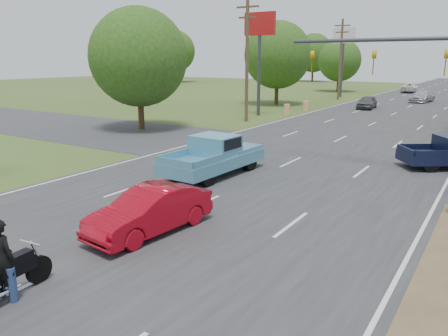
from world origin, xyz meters
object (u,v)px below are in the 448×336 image
Objects in this scene: motorcycle at (3,281)px; rider at (3,263)px; distant_car_silver at (422,96)px; distant_car_grey at (367,102)px; distant_car_white at (410,88)px; red_convertible at (150,211)px; blue_pickup at (215,155)px.

rider reaches higher than motorcycle.
distant_car_silver is at bearing 84.32° from motorcycle.
distant_car_silver is at bearing 67.46° from distant_car_grey.
distant_car_white is at bearing 87.33° from distant_car_grey.
distant_car_grey is 11.60m from distant_car_silver.
red_convertible is 0.79× the size of distant_car_white.
motorcycle is 1.21× the size of rider.
motorcycle is at bearing -82.68° from distant_car_silver.
distant_car_grey is (-3.63, 42.65, 0.20)m from motorcycle.
distant_car_silver is at bearing 96.05° from red_convertible.
distant_car_white is (-4.23, 69.61, 0.25)m from motorcycle.
rider is at bearing -76.68° from blue_pickup.
distant_car_white is (-0.60, 26.96, 0.04)m from distant_car_grey.
blue_pickup is at bearing -85.60° from distant_car_silver.
distant_car_silver is (3.70, 10.99, 0.03)m from distant_car_grey.
red_convertible is 0.75× the size of blue_pickup.
red_convertible is 4.60m from rider.
motorcycle is 0.39× the size of blue_pickup.
motorcycle is at bearing -89.09° from distant_car_grey.
distant_car_grey is at bearing 95.52° from blue_pickup.
blue_pickup is 31.20m from distant_car_grey.
rider is 0.34× the size of distant_car_white.
distant_car_grey is 26.96m from distant_car_white.
motorcycle is 0.54× the size of distant_car_grey.
rider reaches higher than red_convertible.
rider is at bearing -84.57° from red_convertible.
distant_car_silver is (0.02, 48.99, 0.03)m from red_convertible.
distant_car_white reaches higher than distant_car_silver.
blue_pickup is (-2.13, 11.49, 0.43)m from motorcycle.
distant_car_silver is at bearing 89.78° from blue_pickup.
blue_pickup is 58.16m from distant_car_white.
red_convertible is 1.92× the size of motorcycle.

